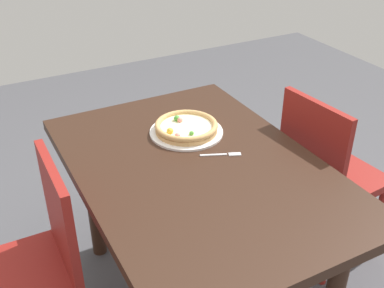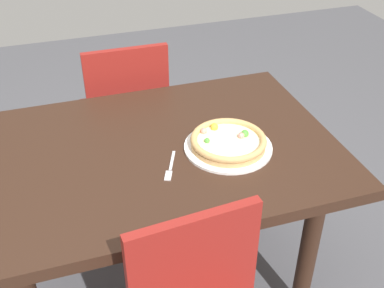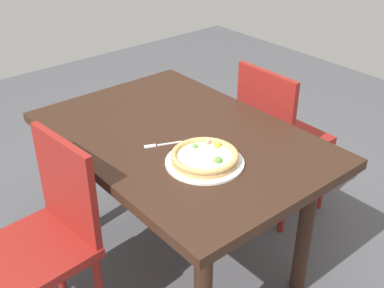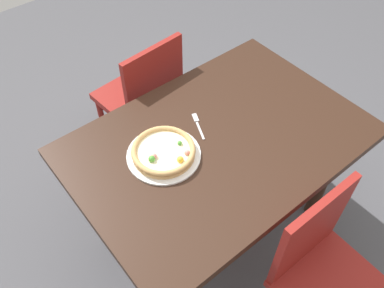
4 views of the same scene
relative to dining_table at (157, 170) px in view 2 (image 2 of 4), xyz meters
The scene contains 6 objects.
ground_plane 0.64m from the dining_table, ahead, with size 6.00×6.00×0.00m, color #4C4C51.
dining_table is the anchor object (origin of this frame).
chair_near 0.68m from the dining_table, 90.73° to the right, with size 0.40×0.40×0.90m.
plate 0.28m from the dining_table, 163.05° to the left, with size 0.32×0.32×0.01m, color white.
pizza 0.29m from the dining_table, 163.26° to the left, with size 0.27×0.27×0.05m.
fork 0.16m from the dining_table, 98.59° to the left, with size 0.08×0.16×0.00m.
Camera 2 is at (0.32, 1.41, 1.74)m, focal length 45.45 mm.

